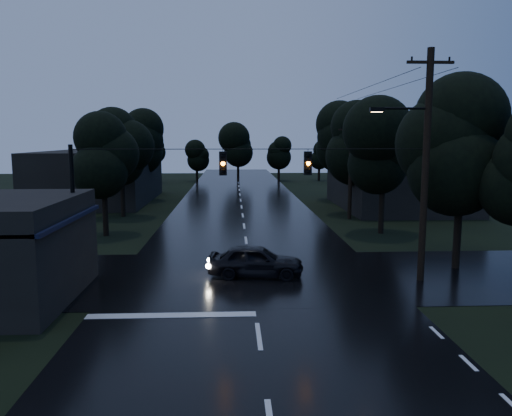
{
  "coord_description": "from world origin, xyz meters",
  "views": [
    {
      "loc": [
        -0.8,
        -10.1,
        6.26
      ],
      "look_at": [
        0.27,
        12.53,
        3.08
      ],
      "focal_mm": 35.0,
      "sensor_mm": 36.0,
      "label": 1
    }
  ],
  "objects": [
    {
      "name": "tree_left_a",
      "position": [
        -9.0,
        22.0,
        5.24
      ],
      "size": [
        3.92,
        3.92,
        8.26
      ],
      "color": "black",
      "rests_on": "ground"
    },
    {
      "name": "anchor_pole_left",
      "position": [
        -7.5,
        11.0,
        3.0
      ],
      "size": [
        0.18,
        0.18,
        6.0
      ],
      "primitive_type": "cylinder",
      "color": "black",
      "rests_on": "ground"
    },
    {
      "name": "span_signals",
      "position": [
        0.56,
        10.99,
        5.24
      ],
      "size": [
        15.0,
        0.37,
        1.12
      ],
      "color": "black",
      "rests_on": "ground"
    },
    {
      "name": "tree_right_b",
      "position": [
        9.6,
        30.0,
        5.99
      ],
      "size": [
        4.48,
        4.48,
        9.44
      ],
      "color": "black",
      "rests_on": "ground"
    },
    {
      "name": "main_road",
      "position": [
        0.0,
        30.0,
        0.0
      ],
      "size": [
        12.0,
        120.0,
        0.02
      ],
      "primitive_type": "cube",
      "color": "black",
      "rests_on": "ground"
    },
    {
      "name": "tree_left_b",
      "position": [
        -9.6,
        30.0,
        5.62
      ],
      "size": [
        4.2,
        4.2,
        8.85
      ],
      "color": "black",
      "rests_on": "ground"
    },
    {
      "name": "tree_corner_near",
      "position": [
        10.0,
        13.0,
        5.99
      ],
      "size": [
        4.48,
        4.48,
        9.44
      ],
      "color": "black",
      "rests_on": "ground"
    },
    {
      "name": "car",
      "position": [
        0.24,
        11.97,
        0.73
      ],
      "size": [
        4.45,
        2.17,
        1.46
      ],
      "primitive_type": "imported",
      "rotation": [
        0.0,
        0.0,
        1.47
      ],
      "color": "black",
      "rests_on": "ground"
    },
    {
      "name": "tree_right_a",
      "position": [
        9.0,
        22.0,
        5.62
      ],
      "size": [
        4.2,
        4.2,
        8.85
      ],
      "color": "black",
      "rests_on": "ground"
    },
    {
      "name": "building_far_left",
      "position": [
        -14.0,
        40.0,
        2.5
      ],
      "size": [
        10.0,
        16.0,
        5.0
      ],
      "primitive_type": "cube",
      "color": "black",
      "rests_on": "ground"
    },
    {
      "name": "building_far_right",
      "position": [
        14.0,
        34.0,
        2.2
      ],
      "size": [
        10.0,
        14.0,
        4.4
      ],
      "primitive_type": "cube",
      "color": "black",
      "rests_on": "ground"
    },
    {
      "name": "utility_pole_far",
      "position": [
        8.3,
        28.0,
        3.88
      ],
      "size": [
        2.0,
        0.3,
        7.5
      ],
      "color": "black",
      "rests_on": "ground"
    },
    {
      "name": "utility_pole_main",
      "position": [
        7.41,
        11.0,
        5.26
      ],
      "size": [
        3.5,
        0.3,
        10.0
      ],
      "color": "black",
      "rests_on": "ground"
    },
    {
      "name": "tree_left_c",
      "position": [
        -10.2,
        40.0,
        5.99
      ],
      "size": [
        4.48,
        4.48,
        9.44
      ],
      "color": "black",
      "rests_on": "ground"
    },
    {
      "name": "cross_street",
      "position": [
        0.0,
        12.0,
        0.0
      ],
      "size": [
        60.0,
        9.0,
        0.02
      ],
      "primitive_type": "cube",
      "color": "black",
      "rests_on": "ground"
    },
    {
      "name": "tree_right_c",
      "position": [
        10.2,
        40.0,
        6.37
      ],
      "size": [
        4.76,
        4.76,
        10.03
      ],
      "color": "black",
      "rests_on": "ground"
    }
  ]
}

